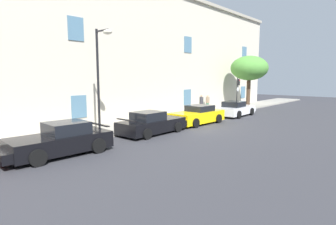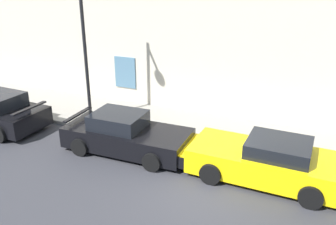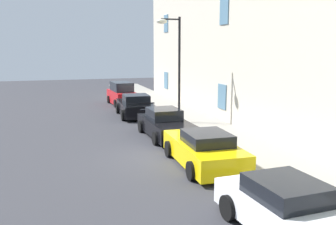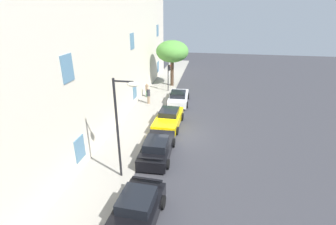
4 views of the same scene
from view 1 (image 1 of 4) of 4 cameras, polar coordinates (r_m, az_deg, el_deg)
name	(u,v)px [view 1 (image 1 of 4)]	position (r m, az deg, el deg)	size (l,w,h in m)	color
ground_plane	(195,128)	(19.33, 5.66, -3.23)	(80.00, 80.00, 0.00)	#333338
sidewalk	(158,122)	(21.59, -2.01, -1.89)	(60.00, 3.41, 0.14)	gray
building_facade	(124,53)	(24.36, -9.05, 12.09)	(43.84, 5.12, 11.15)	beige
sportscar_red_lead	(57,141)	(13.48, -22.10, -5.60)	(4.92, 2.39, 1.48)	black
sportscar_yellow_flank	(154,124)	(17.44, -3.00, -2.34)	(4.97, 2.21, 1.42)	black
sportscar_white_middle	(196,116)	(20.89, 5.75, -0.72)	(5.14, 2.30, 1.40)	yellow
sportscar_tail_end	(236,109)	(26.08, 13.98, 0.68)	(5.04, 2.37, 1.36)	white
tree_near_kerb	(249,68)	(31.86, 16.54, 8.78)	(4.05, 4.05, 5.73)	#473323
traffic_light	(238,88)	(29.69, 14.32, 4.96)	(0.44, 0.36, 3.33)	black
street_lamp	(102,63)	(16.30, -13.64, 9.94)	(0.44, 1.42, 6.13)	black
pedestrian_admiring	(201,103)	(26.56, 6.96, 1.89)	(0.52, 0.52, 1.75)	#8C7259
pedestrian_strolling	(208,102)	(28.70, 8.24, 2.08)	(0.54, 0.54, 1.58)	#4C7F59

